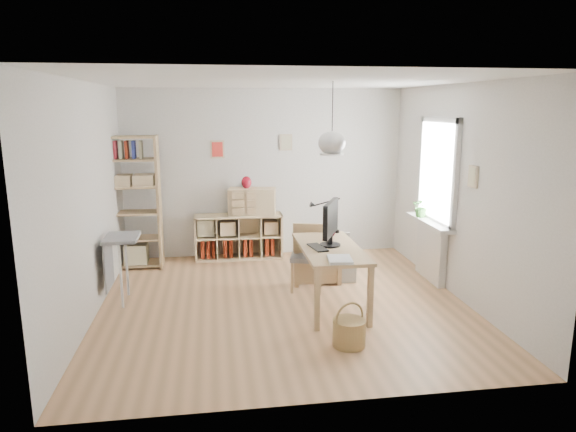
{
  "coord_description": "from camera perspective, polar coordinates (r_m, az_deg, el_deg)",
  "views": [
    {
      "loc": [
        -0.83,
        -6.01,
        2.41
      ],
      "look_at": [
        0.1,
        0.3,
        1.05
      ],
      "focal_mm": 32.0,
      "sensor_mm": 36.0,
      "label": 1
    }
  ],
  "objects": [
    {
      "name": "monitor",
      "position": [
        6.22,
        4.76,
        -0.56
      ],
      "size": [
        0.32,
        0.6,
        0.55
      ],
      "rotation": [
        0.0,
        0.0,
        -0.43
      ],
      "color": "black",
      "rests_on": "desk"
    },
    {
      "name": "ground",
      "position": [
        6.53,
        -0.49,
        -9.62
      ],
      "size": [
        4.5,
        4.5,
        0.0
      ],
      "primitive_type": "plane",
      "color": "tan",
      "rests_on": "ground"
    },
    {
      "name": "cube_shelf",
      "position": [
        8.37,
        -5.66,
        -2.63
      ],
      "size": [
        1.4,
        0.38,
        0.72
      ],
      "color": "beige",
      "rests_on": "ground"
    },
    {
      "name": "window_unit",
      "position": [
        7.33,
        16.36,
        4.81
      ],
      "size": [
        0.07,
        1.16,
        1.46
      ],
      "color": "white",
      "rests_on": "ground"
    },
    {
      "name": "drawer_chest",
      "position": [
        8.21,
        -4.01,
        1.63
      ],
      "size": [
        0.79,
        0.46,
        0.42
      ],
      "primitive_type": "cube",
      "rotation": [
        0.0,
        0.0,
        -0.18
      ],
      "color": "beige",
      "rests_on": "cube_shelf"
    },
    {
      "name": "wicker_basket",
      "position": [
        5.43,
        6.81,
        -12.63
      ],
      "size": [
        0.34,
        0.34,
        0.47
      ],
      "rotation": [
        0.0,
        0.0,
        0.34
      ],
      "color": "#A08048",
      "rests_on": "ground"
    },
    {
      "name": "radiator",
      "position": [
        7.54,
        15.6,
        -3.88
      ],
      "size": [
        0.1,
        0.8,
        0.8
      ],
      "primitive_type": "cube",
      "color": "silver",
      "rests_on": "ground"
    },
    {
      "name": "task_lamp",
      "position": [
        6.77,
        3.9,
        0.5
      ],
      "size": [
        0.43,
        0.16,
        0.46
      ],
      "color": "black",
      "rests_on": "desk"
    },
    {
      "name": "paper_tray",
      "position": [
        5.69,
        5.78,
        -4.83
      ],
      "size": [
        0.29,
        0.35,
        0.03
      ],
      "primitive_type": "cube",
      "rotation": [
        0.0,
        0.0,
        -0.11
      ],
      "color": "silver",
      "rests_on": "desk"
    },
    {
      "name": "tall_bookshelf",
      "position": [
        8.02,
        -16.92,
        2.02
      ],
      "size": [
        0.8,
        0.38,
        2.0
      ],
      "color": "tan",
      "rests_on": "ground"
    },
    {
      "name": "windowsill",
      "position": [
        7.42,
        15.44,
        -0.7
      ],
      "size": [
        0.22,
        1.2,
        0.06
      ],
      "primitive_type": "cube",
      "color": "silver",
      "rests_on": "radiator"
    },
    {
      "name": "red_vase",
      "position": [
        8.16,
        -4.65,
        3.74
      ],
      "size": [
        0.16,
        0.16,
        0.19
      ],
      "primitive_type": "ellipsoid",
      "color": "maroon",
      "rests_on": "drawer_chest"
    },
    {
      "name": "yarn_ball",
      "position": [
        6.67,
        4.61,
        -1.74
      ],
      "size": [
        0.15,
        0.15,
        0.15
      ],
      "primitive_type": "sphere",
      "color": "#480914",
      "rests_on": "desk"
    },
    {
      "name": "desk",
      "position": [
        6.27,
        4.68,
        -4.24
      ],
      "size": [
        0.7,
        1.5,
        0.75
      ],
      "color": "tan",
      "rests_on": "ground"
    },
    {
      "name": "keyboard",
      "position": [
        6.17,
        3.31,
        -3.51
      ],
      "size": [
        0.2,
        0.39,
        0.02
      ],
      "primitive_type": "cube",
      "rotation": [
        0.0,
        0.0,
        0.18
      ],
      "color": "black",
      "rests_on": "desk"
    },
    {
      "name": "storage_chest",
      "position": [
        7.42,
        5.04,
        -5.35
      ],
      "size": [
        0.6,
        0.68,
        0.61
      ],
      "rotation": [
        0.0,
        0.0,
        -0.04
      ],
      "color": "#AFAFAB",
      "rests_on": "ground"
    },
    {
      "name": "potted_plant",
      "position": [
        7.6,
        14.64,
        1.01
      ],
      "size": [
        0.32,
        0.29,
        0.3
      ],
      "primitive_type": "imported",
      "rotation": [
        0.0,
        0.0,
        -0.25
      ],
      "color": "#336F29",
      "rests_on": "windowsill"
    },
    {
      "name": "room_shell",
      "position": [
        6.04,
        4.9,
        8.1
      ],
      "size": [
        4.5,
        4.5,
        4.5
      ],
      "color": "white",
      "rests_on": "ground"
    },
    {
      "name": "side_table",
      "position": [
        6.71,
        -18.48,
        -3.66
      ],
      "size": [
        0.4,
        0.55,
        0.85
      ],
      "color": "gray",
      "rests_on": "ground"
    },
    {
      "name": "chair",
      "position": [
        6.91,
        2.18,
        -4.1
      ],
      "size": [
        0.52,
        0.52,
        0.86
      ],
      "rotation": [
        0.0,
        0.0,
        -0.27
      ],
      "color": "gray",
      "rests_on": "ground"
    }
  ]
}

